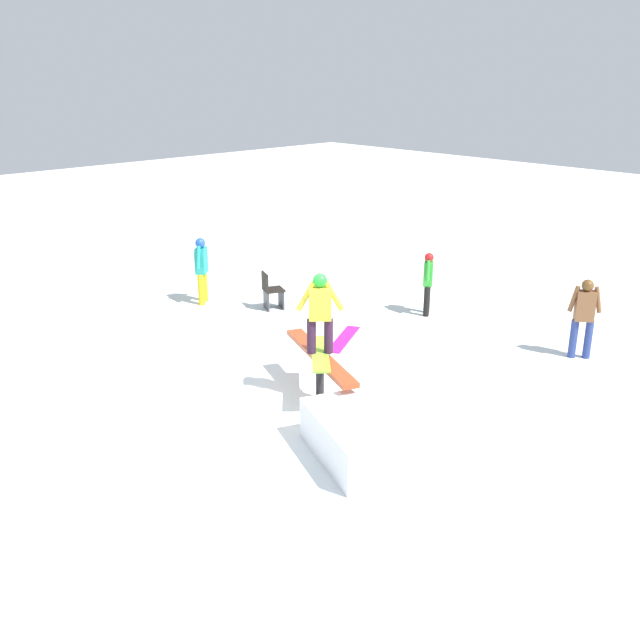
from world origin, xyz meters
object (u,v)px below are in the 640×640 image
rail_feature (320,361)px  main_rider_on_rail (320,315)px  loose_snowboard_magenta (344,339)px  bystander_green (428,280)px  bystander_brown (584,314)px  bystander_teal (202,267)px  folding_chair (271,292)px

rail_feature → main_rider_on_rail: 0.81m
loose_snowboard_magenta → bystander_green: bearing=147.7°
bystander_brown → rail_feature: bearing=28.5°
rail_feature → loose_snowboard_magenta: 2.89m
bystander_brown → loose_snowboard_magenta: bearing=-3.4°
rail_feature → bystander_brown: bystander_brown is taller
bystander_teal → main_rider_on_rail: bearing=-146.0°
rail_feature → folding_chair: (4.17, -2.47, -0.28)m
folding_chair → bystander_brown: bearing=-136.1°
main_rider_on_rail → bystander_teal: (5.64, -1.60, -0.63)m
bystander_brown → loose_snowboard_magenta: size_ratio=1.01×
bystander_teal → rail_feature: bearing=-146.0°
main_rider_on_rail → folding_chair: bearing=11.2°
bystander_teal → bystander_brown: bearing=-107.4°
bystander_teal → loose_snowboard_magenta: 4.13m
bystander_teal → bystander_brown: size_ratio=1.00×
folding_chair → bystander_green: bearing=-116.7°
bystander_brown → loose_snowboard_magenta: bystander_brown is taller
main_rider_on_rail → bystander_green: 5.02m
main_rider_on_rail → folding_chair: (4.17, -2.47, -1.09)m
main_rider_on_rail → bystander_green: (1.47, -4.74, -0.70)m
rail_feature → bystander_teal: size_ratio=1.57×
main_rider_on_rail → folding_chair: 4.97m
bystander_teal → folding_chair: bearing=-99.5°
rail_feature → bystander_brown: bearing=-91.6°
bystander_brown → bystander_green: bearing=-36.0°
rail_feature → bystander_teal: bearing=6.3°
main_rider_on_rail → loose_snowboard_magenta: main_rider_on_rail is taller
folding_chair → rail_feature: bearing=172.6°
bystander_green → loose_snowboard_magenta: 2.61m
rail_feature → folding_chair: size_ratio=2.80×
rail_feature → bystander_green: size_ratio=1.73×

